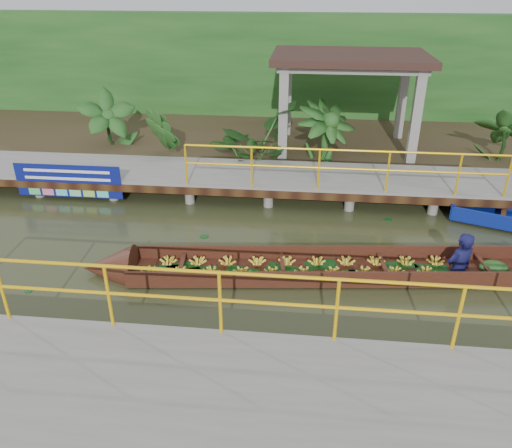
# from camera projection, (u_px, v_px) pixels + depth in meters

# --- Properties ---
(ground) EXTENTS (80.00, 80.00, 0.00)m
(ground) POSITION_uv_depth(u_px,v_px,m) (209.00, 259.00, 10.20)
(ground) COLOR #2A3018
(ground) RESTS_ON ground
(land_strip) EXTENTS (30.00, 8.00, 0.45)m
(land_strip) POSITION_uv_depth(u_px,v_px,m) (251.00, 139.00, 16.76)
(land_strip) COLOR #372C1B
(land_strip) RESTS_ON ground
(far_dock) EXTENTS (16.00, 2.06, 1.66)m
(far_dock) POSITION_uv_depth(u_px,v_px,m) (233.00, 176.00, 13.03)
(far_dock) COLOR slate
(far_dock) RESTS_ON ground
(near_dock) EXTENTS (18.00, 2.40, 1.73)m
(near_dock) POSITION_uv_depth(u_px,v_px,m) (223.00, 414.00, 6.25)
(near_dock) COLOR slate
(near_dock) RESTS_ON ground
(pavilion) EXTENTS (4.40, 3.00, 3.00)m
(pavilion) POSITION_uv_depth(u_px,v_px,m) (350.00, 67.00, 14.24)
(pavilion) COLOR slate
(pavilion) RESTS_ON ground
(foliage_backdrop) EXTENTS (30.00, 0.80, 4.00)m
(foliage_backdrop) POSITION_uv_depth(u_px,v_px,m) (258.00, 72.00, 18.17)
(foliage_backdrop) COLOR #174516
(foliage_backdrop) RESTS_ON ground
(vendor_boat) EXTENTS (9.67, 1.93, 2.05)m
(vendor_boat) POSITION_uv_depth(u_px,v_px,m) (348.00, 265.00, 9.58)
(vendor_boat) COLOR #341B0E
(vendor_boat) RESTS_ON ground
(blue_banner) EXTENTS (2.75, 0.04, 0.86)m
(blue_banner) POSITION_uv_depth(u_px,v_px,m) (68.00, 181.00, 12.53)
(blue_banner) COLOR navy
(blue_banner) RESTS_ON ground
(tropical_plants) EXTENTS (14.36, 1.36, 1.69)m
(tropical_plants) POSITION_uv_depth(u_px,v_px,m) (315.00, 128.00, 14.12)
(tropical_plants) COLOR #174516
(tropical_plants) RESTS_ON ground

